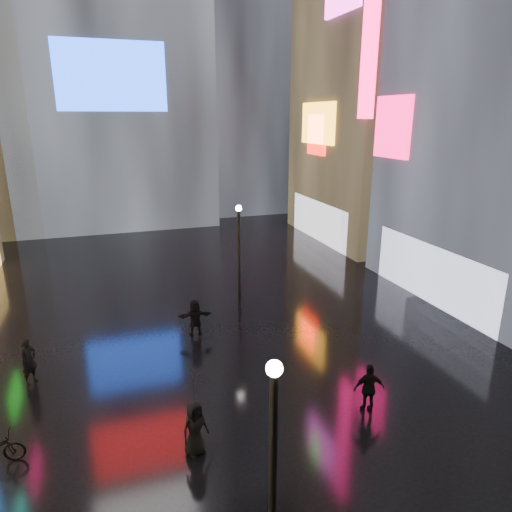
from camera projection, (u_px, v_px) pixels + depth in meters
name	position (u px, v px, depth m)	size (l,w,h in m)	color
ground	(205.00, 307.00, 22.84)	(140.00, 140.00, 0.00)	black
building_right_far	(388.00, 46.00, 32.65)	(10.28, 12.00, 28.00)	black
tower_flank_right	(233.00, 32.00, 44.15)	(12.00, 12.00, 34.00)	black
lamp_near	(273.00, 470.00, 8.35)	(0.30, 0.30, 5.20)	black
lamp_far	(239.00, 252.00, 21.81)	(0.30, 0.30, 5.20)	black
pedestrian_3	(369.00, 389.00, 14.51)	(0.99, 0.41, 1.69)	black
pedestrian_4	(195.00, 428.00, 12.71)	(0.81, 0.53, 1.65)	black
pedestrian_5	(195.00, 318.00, 19.71)	(1.50, 0.48, 1.62)	black
pedestrian_6	(29.00, 361.00, 16.10)	(0.63, 0.41, 1.73)	black
umbrella_2	(193.00, 390.00, 12.35)	(0.87, 0.89, 0.80)	black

